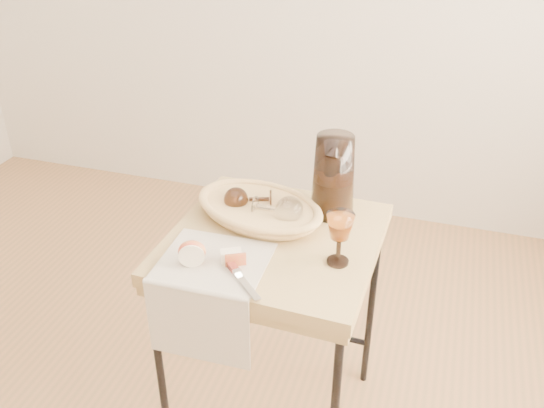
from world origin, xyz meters
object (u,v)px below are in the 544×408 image
(goblet_lying_a, at_px, (251,199))
(wine_goblet, at_px, (339,239))
(pitcher, at_px, (334,176))
(side_table, at_px, (274,334))
(table_knife, at_px, (239,275))
(tea_towel, at_px, (214,262))
(apple_half, at_px, (192,252))
(bread_basket, at_px, (259,210))
(goblet_lying_b, at_px, (274,208))

(goblet_lying_a, height_order, wine_goblet, wine_goblet)
(pitcher, bearing_deg, side_table, -116.66)
(pitcher, height_order, table_knife, pitcher)
(tea_towel, distance_m, apple_half, 0.07)
(bread_basket, relative_size, goblet_lying_b, 2.61)
(apple_half, relative_size, table_knife, 0.37)
(goblet_lying_a, bearing_deg, apple_half, 59.17)
(bread_basket, relative_size, apple_half, 4.84)
(tea_towel, distance_m, wine_goblet, 0.34)
(tea_towel, bearing_deg, apple_half, -158.77)
(bread_basket, bearing_deg, tea_towel, -84.16)
(goblet_lying_b, bearing_deg, apple_half, -120.70)
(pitcher, bearing_deg, bread_basket, -145.89)
(goblet_lying_b, height_order, pitcher, pitcher)
(bread_basket, bearing_deg, pitcher, 40.98)
(bread_basket, xyz_separation_m, goblet_lying_b, (0.05, -0.02, 0.03))
(goblet_lying_b, bearing_deg, table_knife, -92.43)
(side_table, relative_size, goblet_lying_b, 5.42)
(wine_goblet, height_order, table_knife, wine_goblet)
(goblet_lying_a, xyz_separation_m, wine_goblet, (0.31, -0.17, 0.03))
(wine_goblet, xyz_separation_m, apple_half, (-0.37, -0.12, -0.04))
(goblet_lying_a, relative_size, apple_half, 1.64)
(side_table, bearing_deg, table_knife, -97.41)
(wine_goblet, bearing_deg, table_knife, -147.32)
(apple_half, bearing_deg, tea_towel, 1.22)
(goblet_lying_a, height_order, goblet_lying_b, goblet_lying_b)
(goblet_lying_b, xyz_separation_m, apple_half, (-0.15, -0.26, -0.01))
(wine_goblet, bearing_deg, goblet_lying_b, 148.76)
(tea_towel, distance_m, goblet_lying_a, 0.28)
(bread_basket, bearing_deg, side_table, -33.89)
(goblet_lying_b, bearing_deg, tea_towel, -113.11)
(goblet_lying_a, bearing_deg, wine_goblet, 131.98)
(tea_towel, relative_size, pitcher, 0.97)
(tea_towel, height_order, wine_goblet, wine_goblet)
(wine_goblet, bearing_deg, apple_half, -161.57)
(goblet_lying_b, distance_m, table_knife, 0.29)
(wine_goblet, distance_m, apple_half, 0.39)
(table_knife, bearing_deg, apple_half, -145.24)
(goblet_lying_a, relative_size, pitcher, 0.41)
(goblet_lying_b, height_order, apple_half, goblet_lying_b)
(bread_basket, distance_m, wine_goblet, 0.32)
(bread_basket, xyz_separation_m, pitcher, (0.20, 0.10, 0.10))
(side_table, distance_m, goblet_lying_a, 0.45)
(side_table, xyz_separation_m, wine_goblet, (0.20, -0.07, 0.45))
(goblet_lying_b, bearing_deg, bread_basket, 157.58)
(goblet_lying_a, xyz_separation_m, goblet_lying_b, (0.09, -0.04, 0.00))
(goblet_lying_b, bearing_deg, wine_goblet, -31.86)
(apple_half, bearing_deg, table_knife, -30.99)
(bread_basket, relative_size, wine_goblet, 2.35)
(tea_towel, xyz_separation_m, pitcher, (0.25, 0.35, 0.12))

